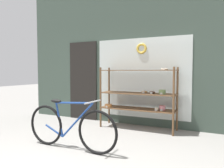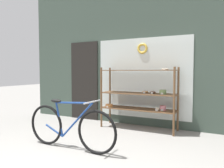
# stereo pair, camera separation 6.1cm
# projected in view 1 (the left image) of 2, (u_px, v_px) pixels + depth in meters

# --- Properties ---
(storefront_facade) EXTENTS (6.26, 0.13, 3.99)m
(storefront_facade) POSITION_uv_depth(u_px,v_px,m) (133.00, 45.00, 5.32)
(storefront_facade) COLOR #3D4C42
(storefront_facade) RESTS_ON ground_plane
(display_case) EXTENTS (1.72, 0.48, 1.40)m
(display_case) POSITION_uv_depth(u_px,v_px,m) (139.00, 93.00, 4.93)
(display_case) COLOR brown
(display_case) RESTS_ON ground_plane
(bicycle) EXTENTS (1.77, 0.46, 0.84)m
(bicycle) POSITION_uv_depth(u_px,v_px,m) (70.00, 127.00, 3.65)
(bicycle) COLOR black
(bicycle) RESTS_ON ground_plane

